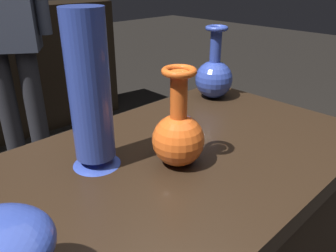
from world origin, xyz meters
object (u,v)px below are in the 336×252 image
(vase_right_accent, at_px, (90,96))
(visitor_center_back, at_px, (4,20))
(vase_left_accent, at_px, (214,75))
(vase_centerpiece, at_px, (178,134))

(vase_right_accent, distance_m, visitor_center_back, 1.35)
(vase_left_accent, height_order, visitor_center_back, visitor_center_back)
(vase_left_accent, relative_size, visitor_center_back, 0.15)
(vase_centerpiece, xyz_separation_m, vase_left_accent, (0.43, 0.24, 0.00))
(vase_centerpiece, distance_m, vase_left_accent, 0.49)
(vase_left_accent, xyz_separation_m, visitor_center_back, (-0.27, 1.20, 0.10))
(vase_left_accent, bearing_deg, visitor_center_back, 102.55)
(vase_centerpiece, bearing_deg, vase_right_accent, 137.55)
(vase_right_accent, relative_size, visitor_center_back, 0.22)
(vase_right_accent, bearing_deg, vase_centerpiece, -42.45)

